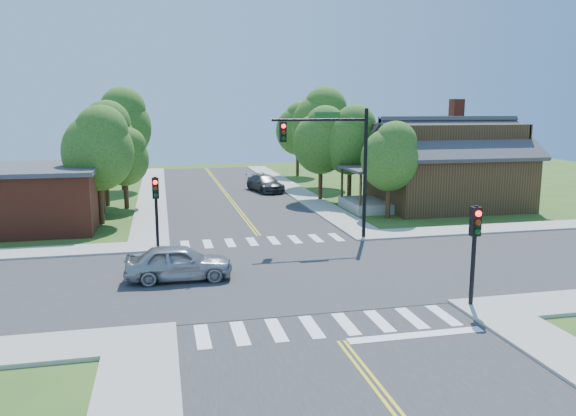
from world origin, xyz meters
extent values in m
plane|color=#33561B|center=(0.00, 0.00, 0.00)|extent=(100.00, 100.00, 0.00)
cube|color=#2D2D30|center=(0.00, 0.00, 0.02)|extent=(10.00, 90.00, 0.04)
cube|color=#2D2D30|center=(0.00, 0.00, 0.03)|extent=(90.00, 10.00, 0.04)
cube|color=#2D2D30|center=(0.00, 0.00, 0.00)|extent=(10.20, 10.20, 0.06)
cube|color=#9E9B93|center=(6.10, 25.00, 0.07)|extent=(2.20, 40.00, 0.14)
cube|color=#9E9B93|center=(-6.10, 25.00, 0.07)|extent=(2.20, 40.00, 0.14)
cube|color=white|center=(-4.20, 6.20, 0.05)|extent=(0.45, 2.00, 0.01)
cube|color=white|center=(-3.00, 6.20, 0.05)|extent=(0.45, 2.00, 0.01)
cube|color=white|center=(-1.80, 6.20, 0.05)|extent=(0.45, 2.00, 0.01)
cube|color=white|center=(-0.60, 6.20, 0.05)|extent=(0.45, 2.00, 0.01)
cube|color=white|center=(0.60, 6.20, 0.05)|extent=(0.45, 2.00, 0.01)
cube|color=white|center=(1.80, 6.20, 0.05)|extent=(0.45, 2.00, 0.01)
cube|color=white|center=(3.00, 6.20, 0.05)|extent=(0.45, 2.00, 0.01)
cube|color=white|center=(4.20, 6.20, 0.05)|extent=(0.45, 2.00, 0.01)
cube|color=white|center=(-4.20, -6.20, 0.05)|extent=(0.45, 2.00, 0.01)
cube|color=white|center=(-3.00, -6.20, 0.05)|extent=(0.45, 2.00, 0.01)
cube|color=white|center=(-1.80, -6.20, 0.05)|extent=(0.45, 2.00, 0.01)
cube|color=white|center=(-0.60, -6.20, 0.05)|extent=(0.45, 2.00, 0.01)
cube|color=white|center=(0.60, -6.20, 0.05)|extent=(0.45, 2.00, 0.01)
cube|color=white|center=(1.80, -6.20, 0.05)|extent=(0.45, 2.00, 0.01)
cube|color=white|center=(3.00, -6.20, 0.05)|extent=(0.45, 2.00, 0.01)
cube|color=white|center=(4.20, -6.20, 0.05)|extent=(0.45, 2.00, 0.01)
cube|color=gold|center=(-0.10, 26.25, 0.05)|extent=(0.10, 37.50, 0.01)
cube|color=gold|center=(0.10, 26.25, 0.05)|extent=(0.10, 37.50, 0.01)
cube|color=white|center=(2.50, -7.60, 0.00)|extent=(4.60, 0.45, 0.09)
cylinder|color=black|center=(5.60, 5.60, 3.60)|extent=(0.20, 0.20, 7.20)
cylinder|color=black|center=(3.00, 5.60, 6.60)|extent=(5.20, 0.14, 0.14)
cube|color=#19591E|center=(3.40, 5.55, 6.85)|extent=(1.40, 0.04, 0.30)
cube|color=black|center=(1.00, 5.60, 5.98)|extent=(0.34, 0.28, 1.05)
sphere|color=#FF0C0C|center=(1.00, 5.43, 6.29)|extent=(0.22, 0.22, 0.22)
sphere|color=#3F2605|center=(1.00, 5.43, 5.97)|extent=(0.22, 0.22, 0.22)
sphere|color=#05330F|center=(1.00, 5.43, 5.65)|extent=(0.22, 0.22, 0.22)
cylinder|color=black|center=(5.60, -5.60, 1.90)|extent=(0.16, 0.16, 3.80)
cube|color=black|center=(5.60, -5.60, 3.23)|extent=(0.34, 0.28, 1.05)
sphere|color=#FF0C0C|center=(5.60, -5.77, 3.54)|extent=(0.22, 0.22, 0.22)
sphere|color=#3F2605|center=(5.60, -5.77, 3.22)|extent=(0.22, 0.22, 0.22)
sphere|color=#05330F|center=(5.60, -5.77, 2.90)|extent=(0.22, 0.22, 0.22)
cylinder|color=black|center=(-5.60, 5.60, 1.90)|extent=(0.16, 0.16, 3.80)
cube|color=black|center=(-5.60, 5.60, 3.23)|extent=(0.34, 0.28, 1.05)
sphere|color=#FF0C0C|center=(-5.60, 5.43, 3.54)|extent=(0.22, 0.22, 0.22)
sphere|color=#3F2605|center=(-5.60, 5.43, 3.22)|extent=(0.22, 0.22, 0.22)
sphere|color=#05330F|center=(-5.60, 5.43, 2.90)|extent=(0.22, 0.22, 0.22)
cube|color=#352412|center=(15.20, 14.20, 2.00)|extent=(10.00, 8.00, 4.00)
cube|color=#9E9B93|center=(8.90, 14.20, 0.35)|extent=(2.60, 4.50, 0.70)
cylinder|color=#352412|center=(7.80, 12.20, 1.60)|extent=(0.18, 0.18, 2.50)
cylinder|color=#352412|center=(7.80, 16.20, 1.60)|extent=(0.18, 0.18, 2.50)
cube|color=#38383D|center=(8.90, 14.20, 2.95)|extent=(2.80, 4.80, 0.18)
cube|color=brown|center=(17.70, 17.70, 3.55)|extent=(0.90, 0.90, 7.11)
cube|color=brown|center=(-14.20, 13.20, 1.75)|extent=(10.00, 8.00, 3.50)
cube|color=#38383D|center=(-14.20, 13.20, 3.60)|extent=(10.40, 8.40, 0.25)
cylinder|color=#382314|center=(9.29, 10.98, 1.19)|extent=(0.34, 0.34, 2.39)
ellipsoid|color=#254D16|center=(9.29, 10.98, 3.90)|extent=(3.77, 3.58, 4.15)
sphere|color=#254D16|center=(9.59, 10.78, 5.03)|extent=(2.77, 2.77, 2.77)
cylinder|color=#382314|center=(8.93, 17.81, 1.40)|extent=(0.34, 0.34, 2.79)
ellipsoid|color=#254D16|center=(8.93, 17.81, 4.56)|extent=(4.41, 4.19, 4.85)
sphere|color=#254D16|center=(9.23, 17.61, 5.88)|extent=(3.23, 3.23, 3.23)
cylinder|color=#382314|center=(9.11, 26.49, 1.71)|extent=(0.34, 0.34, 3.41)
ellipsoid|color=#254D16|center=(9.11, 26.49, 5.57)|extent=(5.39, 5.12, 5.92)
sphere|color=#254D16|center=(9.41, 26.29, 7.18)|extent=(3.95, 3.95, 3.95)
cylinder|color=#382314|center=(9.06, 35.26, 1.48)|extent=(0.34, 0.34, 2.95)
ellipsoid|color=#254D16|center=(9.06, 35.26, 4.82)|extent=(4.66, 4.43, 5.13)
sphere|color=#254D16|center=(9.36, 35.06, 6.21)|extent=(3.42, 3.42, 3.42)
cylinder|color=#382314|center=(-9.06, 13.27, 1.38)|extent=(0.34, 0.34, 2.77)
ellipsoid|color=#254D16|center=(-9.06, 13.27, 4.51)|extent=(4.37, 4.15, 4.80)
sphere|color=#254D16|center=(-8.76, 13.07, 5.82)|extent=(3.20, 3.20, 3.20)
cylinder|color=#382314|center=(-9.31, 20.17, 1.45)|extent=(0.34, 0.34, 2.91)
ellipsoid|color=#254D16|center=(-9.31, 20.17, 4.74)|extent=(4.59, 4.36, 5.05)
sphere|color=#254D16|center=(-9.01, 19.97, 6.12)|extent=(3.36, 3.36, 3.36)
cylinder|color=#382314|center=(-8.64, 28.46, 1.69)|extent=(0.34, 0.34, 3.38)
ellipsoid|color=#254D16|center=(-8.64, 28.46, 5.51)|extent=(5.33, 5.07, 5.87)
sphere|color=#254D16|center=(-8.34, 28.26, 7.11)|extent=(3.91, 3.91, 3.91)
cylinder|color=#382314|center=(-9.18, 36.51, 1.26)|extent=(0.34, 0.34, 2.52)
ellipsoid|color=#254D16|center=(-9.18, 36.51, 4.11)|extent=(3.98, 3.78, 4.37)
sphere|color=#254D16|center=(-8.88, 36.31, 5.30)|extent=(2.92, 2.92, 2.92)
cylinder|color=#382314|center=(6.90, 18.88, 1.38)|extent=(0.34, 0.34, 2.77)
ellipsoid|color=#254D16|center=(6.90, 18.88, 4.52)|extent=(4.37, 4.15, 4.81)
sphere|color=#254D16|center=(7.20, 18.68, 5.83)|extent=(3.21, 3.21, 3.21)
cylinder|color=#382314|center=(-7.83, 18.63, 1.09)|extent=(0.34, 0.34, 2.19)
ellipsoid|color=#254D16|center=(-7.83, 18.63, 3.57)|extent=(3.45, 3.28, 3.80)
sphere|color=#254D16|center=(-7.53, 18.43, 4.60)|extent=(2.53, 2.53, 2.53)
imported|color=#A2A4A9|center=(-4.70, 0.10, 0.76)|extent=(2.16, 4.62, 1.52)
imported|color=#323437|center=(3.50, 24.42, 0.72)|extent=(4.20, 5.84, 1.43)
camera|label=1|loc=(-5.27, -23.25, 7.22)|focal=35.00mm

